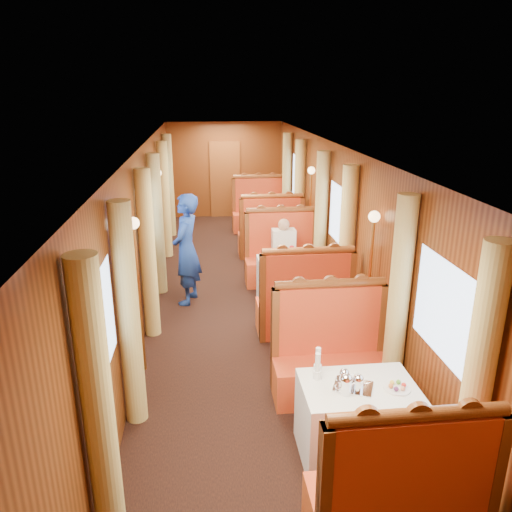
{
  "coord_description": "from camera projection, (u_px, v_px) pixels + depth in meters",
  "views": [
    {
      "loc": [
        -0.61,
        -7.3,
        3.32
      ],
      "look_at": [
        0.12,
        -0.61,
        1.05
      ],
      "focal_mm": 35.0,
      "sensor_mm": 36.0,
      "label": 1
    }
  ],
  "objects": [
    {
      "name": "banquette_far_fwd",
      "position": [
        270.0,
        236.0,
        10.28
      ],
      "size": [
        1.3,
        0.55,
        1.34
      ],
      "color": "red",
      "rests_on": "floor"
    },
    {
      "name": "teapot_right",
      "position": [
        358.0,
        385.0,
        4.43
      ],
      "size": [
        0.19,
        0.16,
        0.13
      ],
      "primitive_type": null,
      "rotation": [
        0.0,
        0.0,
        -0.29
      ],
      "color": "silver",
      "rests_on": "tea_tray"
    },
    {
      "name": "curtain_right_far_a",
      "position": [
        299.0,
        197.0,
        10.33
      ],
      "size": [
        0.22,
        0.22,
        2.35
      ],
      "primitive_type": "cylinder",
      "color": "tan",
      "rests_on": "floor"
    },
    {
      "name": "window_left_mid",
      "position": [
        144.0,
        221.0,
        7.39
      ],
      "size": [
        0.01,
        1.2,
        0.9
      ],
      "primitive_type": null,
      "rotation": [
        1.57,
        0.0,
        1.57
      ],
      "color": "#92ADD2",
      "rests_on": "wall_left"
    },
    {
      "name": "banquette_mid_fwd",
      "position": [
        304.0,
        306.0,
        6.99
      ],
      "size": [
        1.3,
        0.55,
        1.34
      ],
      "color": "red",
      "rests_on": "floor"
    },
    {
      "name": "wall_far",
      "position": [
        225.0,
        170.0,
        13.25
      ],
      "size": [
        3.0,
        0.01,
        2.5
      ],
      "primitive_type": null,
      "rotation": [
        1.57,
        0.0,
        0.0
      ],
      "color": "brown",
      "rests_on": "floor"
    },
    {
      "name": "banquette_near_fwd",
      "position": [
        398.0,
        501.0,
        3.69
      ],
      "size": [
        1.3,
        0.55,
        1.34
      ],
      "color": "red",
      "rests_on": "floor"
    },
    {
      "name": "curtain_right_mid_b",
      "position": [
        321.0,
        221.0,
        8.5
      ],
      "size": [
        0.22,
        0.22,
        2.35
      ],
      "primitive_type": "cylinder",
      "color": "tan",
      "rests_on": "floor"
    },
    {
      "name": "fruit_plate",
      "position": [
        397.0,
        387.0,
        4.49
      ],
      "size": [
        0.24,
        0.24,
        0.05
      ],
      "rotation": [
        0.0,
        0.0,
        -0.36
      ],
      "color": "white",
      "rests_on": "table_near"
    },
    {
      "name": "teapot_back",
      "position": [
        344.0,
        379.0,
        4.54
      ],
      "size": [
        0.17,
        0.14,
        0.12
      ],
      "primitive_type": null,
      "rotation": [
        0.0,
        0.0,
        0.19
      ],
      "color": "silver",
      "rests_on": "tea_tray"
    },
    {
      "name": "window_right_near",
      "position": [
        446.0,
        312.0,
        4.39
      ],
      "size": [
        0.01,
        1.2,
        0.9
      ],
      "primitive_type": null,
      "rotation": [
        1.57,
        0.0,
        -1.57
      ],
      "color": "#92ADD2",
      "rests_on": "wall_right"
    },
    {
      "name": "sconce_left_fore",
      "position": [
        137.0,
        265.0,
        5.77
      ],
      "size": [
        0.14,
        0.14,
        1.95
      ],
      "color": "#BF8C3F",
      "rests_on": "floor"
    },
    {
      "name": "doorway_far",
      "position": [
        225.0,
        180.0,
        13.3
      ],
      "size": [
        0.8,
        0.04,
        2.0
      ],
      "primitive_type": "cube",
      "color": "brown",
      "rests_on": "floor"
    },
    {
      "name": "window_right_far",
      "position": [
        298.0,
        178.0,
        10.99
      ],
      "size": [
        0.01,
        1.2,
        0.9
      ],
      "primitive_type": null,
      "rotation": [
        1.57,
        0.0,
        -1.57
      ],
      "color": "#92ADD2",
      "rests_on": "wall_right"
    },
    {
      "name": "curtain_left_near_b",
      "position": [
        129.0,
        317.0,
        4.92
      ],
      "size": [
        0.22,
        0.22,
        2.35
      ],
      "primitive_type": "cylinder",
      "color": "tan",
      "rests_on": "floor"
    },
    {
      "name": "curtain_right_near_a",
      "position": [
        476.0,
        390.0,
        3.73
      ],
      "size": [
        0.22,
        0.22,
        2.35
      ],
      "primitive_type": "cylinder",
      "color": "tan",
      "rests_on": "floor"
    },
    {
      "name": "curtain_left_near_a",
      "position": [
        99.0,
        415.0,
        3.45
      ],
      "size": [
        0.22,
        0.22,
        2.35
      ],
      "primitive_type": "cylinder",
      "color": "tan",
      "rests_on": "floor"
    },
    {
      "name": "window_right_mid",
      "position": [
        340.0,
        216.0,
        7.69
      ],
      "size": [
        0.01,
        1.2,
        0.9
      ],
      "primitive_type": null,
      "rotation": [
        1.57,
        0.0,
        -1.57
      ],
      "color": "#92ADD2",
      "rests_on": "wall_right"
    },
    {
      "name": "banquette_mid_aft",
      "position": [
        282.0,
        259.0,
        8.9
      ],
      "size": [
        1.3,
        0.55,
        1.34
      ],
      "color": "red",
      "rests_on": "floor"
    },
    {
      "name": "curtain_left_mid_a",
      "position": [
        148.0,
        255.0,
        6.75
      ],
      "size": [
        0.22,
        0.22,
        2.35
      ],
      "primitive_type": "cylinder",
      "color": "tan",
      "rests_on": "floor"
    },
    {
      "name": "sconce_right_fore",
      "position": [
        371.0,
        256.0,
        6.05
      ],
      "size": [
        0.14,
        0.14,
        1.95
      ],
      "color": "#BF8C3F",
      "rests_on": "floor"
    },
    {
      "name": "teapot_left",
      "position": [
        346.0,
        386.0,
        4.4
      ],
      "size": [
        0.19,
        0.14,
        0.15
      ],
      "primitive_type": null,
      "rotation": [
        0.0,
        0.0,
        0.03
      ],
      "color": "silver",
      "rests_on": "tea_tray"
    },
    {
      "name": "table_near",
      "position": [
        357.0,
        420.0,
        4.66
      ],
      "size": [
        1.05,
        0.72,
        0.75
      ],
      "primitive_type": "cube",
      "color": "white",
      "rests_on": "floor"
    },
    {
      "name": "curtain_left_far_b",
      "position": [
        169.0,
        186.0,
        11.52
      ],
      "size": [
        0.22,
        0.22,
        2.35
      ],
      "primitive_type": "cylinder",
      "color": "tan",
      "rests_on": "floor"
    },
    {
      "name": "cup_inboard",
      "position": [
        317.0,
        369.0,
        4.62
      ],
      "size": [
        0.08,
        0.08,
        0.26
      ],
      "rotation": [
        0.0,
        0.0,
        0.01
      ],
      "color": "white",
      "rests_on": "table_near"
    },
    {
      "name": "curtain_right_far_b",
      "position": [
        287.0,
        184.0,
        11.8
      ],
      "size": [
        0.22,
        0.22,
        2.35
      ],
      "primitive_type": "cylinder",
      "color": "tan",
      "rests_on": "floor"
    },
    {
      "name": "ceiling",
      "position": [
        244.0,
        148.0,
        7.2
      ],
      "size": [
        3.0,
        12.0,
        0.01
      ],
      "primitive_type": null,
      "rotation": [
        3.14,
        0.0,
        0.0
      ],
      "color": "silver",
      "rests_on": "wall_left"
    },
    {
      "name": "curtain_right_mid_a",
      "position": [
        346.0,
        248.0,
        7.03
      ],
      "size": [
        0.22,
        0.22,
        2.35
      ],
      "primitive_type": "cylinder",
      "color": "tan",
      "rests_on": "floor"
    },
    {
      "name": "curtain_left_mid_b",
      "position": [
        157.0,
        225.0,
        8.22
      ],
      "size": [
        0.22,
        0.22,
        2.35
      ],
      "primitive_type": "cylinder",
      "color": "tan",
      "rests_on": "floor"
    },
    {
      "name": "banquette_far_aft",
      "position": [
        259.0,
        213.0,
        12.19
      ],
      "size": [
        1.3,
        0.55,
        1.34
      ],
      "color": "red",
      "rests_on": "floor"
    },
    {
      "name": "wall_left",
      "position": [
        144.0,
        234.0,
        7.45
      ],
      "size": [
        0.01,
        12.0,
        2.5
      ],
      "primitive_type": null,
      "rotation": [
        1.57,
        0.0,
        1.57
      ],
      "color": "brown",
      "rests_on": "floor"
    },
    {
      "name": "table_far",
      "position": [
        264.0,
        226.0,
        11.25
      ],
      "size": [
        1.05,
        0.72,
        0.75
      ],
      "primitive_type": "cube",
      "color": "white",
      "rests_on": "floor"
    },
    {
      "name": "window_left_near",
      "position": [
        100.0,
        329.0,
        4.09
      ],
      "size": [
        0.01,
        1.2,
        0.9
      ],
      "primitive_type": null,
      "rotation": [
        1.57,
        0.0,
        1.57
      ],
      "color": "#92ADD2",
      "rests_on": "wall_left"
    },
    {
      "name": "curtain_right_near_b",
      "position": [
        398.0,
        305.0,
        5.2
      ],
      "size": [
        0.22,
        0.22,
        2.35
      ],
      "primitive_type": "cylinder",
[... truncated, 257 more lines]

